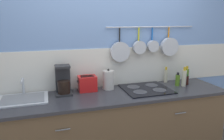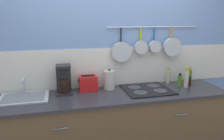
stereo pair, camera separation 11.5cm
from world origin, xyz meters
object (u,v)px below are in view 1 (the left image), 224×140
at_px(bottle_hot_sauce, 187,75).
at_px(kettle, 108,80).
at_px(bottle_sesame_oil, 166,76).
at_px(bottle_dish_soap, 186,80).
at_px(coffee_maker, 63,82).
at_px(bottle_cooking_wine, 184,78).
at_px(bottle_olive_oil, 178,80).
at_px(toaster, 87,83).

bearing_deg(bottle_hot_sauce, kettle, 178.62).
distance_m(bottle_sesame_oil, bottle_dish_soap, 0.27).
bearing_deg(coffee_maker, bottle_cooking_wine, -5.80).
relative_size(bottle_olive_oil, bottle_hot_sauce, 0.79).
height_order(bottle_olive_oil, bottle_cooking_wine, bottle_cooking_wine).
relative_size(bottle_sesame_oil, bottle_olive_oil, 1.22).
bearing_deg(coffee_maker, bottle_hot_sauce, -0.19).
distance_m(toaster, bottle_sesame_oil, 1.09).
relative_size(toaster, bottle_sesame_oil, 1.07).
xyz_separation_m(kettle, bottle_olive_oil, (0.89, -0.14, -0.04)).
bearing_deg(bottle_cooking_wine, coffee_maker, 174.20).
relative_size(bottle_sesame_oil, bottle_dish_soap, 1.50).
distance_m(kettle, bottle_cooking_wine, 0.97).
bearing_deg(bottle_sesame_oil, bottle_cooking_wine, -58.72).
xyz_separation_m(bottle_olive_oil, bottle_dish_soap, (0.14, 0.01, -0.01)).
height_order(kettle, bottle_dish_soap, kettle).
xyz_separation_m(toaster, bottle_cooking_wine, (1.22, -0.17, 0.02)).
distance_m(bottle_sesame_oil, bottle_olive_oil, 0.19).
distance_m(coffee_maker, bottle_olive_oil, 1.44).
bearing_deg(bottle_hot_sauce, coffee_maker, 179.81).
xyz_separation_m(coffee_maker, bottle_sesame_oil, (1.37, 0.07, -0.04)).
bearing_deg(bottle_sesame_oil, toaster, -177.62).
xyz_separation_m(bottle_sesame_oil, bottle_olive_oil, (0.06, -0.18, -0.02)).
relative_size(coffee_maker, bottle_sesame_oil, 1.57).
xyz_separation_m(coffee_maker, bottle_olive_oil, (1.44, -0.12, -0.06)).
distance_m(bottle_sesame_oil, bottle_cooking_wine, 0.26).
relative_size(coffee_maker, bottle_dish_soap, 2.36).
bearing_deg(bottle_cooking_wine, kettle, 169.72).
xyz_separation_m(bottle_olive_oil, bottle_cooking_wine, (0.07, -0.04, 0.03)).
bearing_deg(kettle, bottle_olive_oil, -8.77).
bearing_deg(bottle_hot_sauce, bottle_cooking_wine, -134.14).
relative_size(toaster, bottle_hot_sauce, 1.03).
relative_size(coffee_maker, bottle_cooking_wine, 1.34).
distance_m(coffee_maker, bottle_sesame_oil, 1.37).
bearing_deg(bottle_dish_soap, kettle, 173.22).
distance_m(bottle_olive_oil, bottle_dish_soap, 0.14).
height_order(toaster, bottle_sesame_oil, bottle_sesame_oil).
distance_m(toaster, bottle_cooking_wine, 1.23).
relative_size(coffee_maker, bottle_hot_sauce, 1.51).
bearing_deg(toaster, bottle_dish_soap, -5.45).
bearing_deg(bottle_sesame_oil, coffee_maker, -177.20).
relative_size(kettle, bottle_olive_oil, 1.44).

